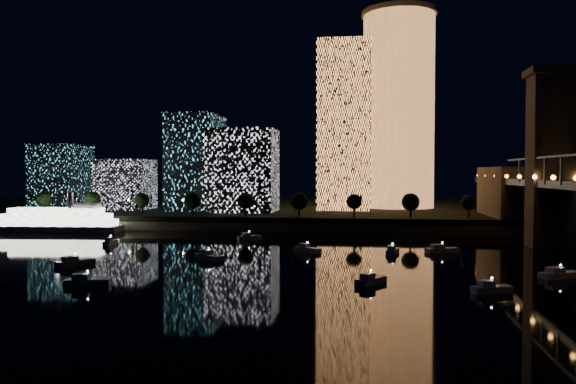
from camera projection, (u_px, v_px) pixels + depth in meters
ground at (299, 273)px, 116.68m from camera, size 520.00×520.00×0.00m
far_bank at (336, 210)px, 275.10m from camera, size 420.00×160.00×5.00m
seawall at (325, 228)px, 197.86m from camera, size 420.00×6.00×3.00m
tower_cylindrical at (399, 110)px, 255.95m from camera, size 34.00×34.00×89.04m
tower_rectangular at (344, 126)px, 242.63m from camera, size 22.60×22.60×71.91m
midrise_blocks at (174, 171)px, 239.77m from camera, size 105.84×33.17×40.87m
riverboat at (51, 221)px, 198.70m from camera, size 49.10×13.98×14.60m
motorboats at (296, 259)px, 131.51m from camera, size 117.53×78.82×2.78m
esplanade_trees at (236, 201)px, 207.90m from camera, size 165.85×6.48×8.74m
street_lamps at (238, 204)px, 213.97m from camera, size 132.70×0.70×5.65m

